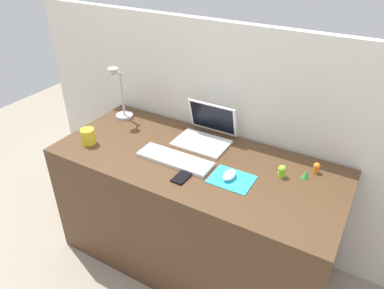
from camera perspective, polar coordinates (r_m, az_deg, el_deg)
ground_plane at (r=2.42m, az=0.42°, el=-17.12°), size 6.00×6.00×0.00m
back_wall at (r=2.24m, az=5.28°, el=1.22°), size 2.77×0.05×1.38m
desk at (r=2.16m, az=0.46°, el=-10.61°), size 1.57×0.68×0.74m
laptop at (r=2.08m, az=2.29°, el=2.04°), size 0.30×0.27×0.21m
keyboard at (r=1.92m, az=-2.73°, el=-2.34°), size 0.41×0.13×0.02m
mousepad at (r=1.80m, az=6.27°, el=-5.47°), size 0.21×0.17×0.00m
mouse at (r=1.79m, az=5.91°, el=-4.81°), size 0.06×0.10×0.03m
cell_phone at (r=1.80m, az=-1.48°, el=-5.03°), size 0.07×0.13×0.01m
desk_lamp at (r=2.31m, az=-11.33°, el=7.69°), size 0.11×0.14×0.35m
coffee_mug at (r=2.13m, az=-16.07°, el=1.24°), size 0.08×0.08×0.09m
toy_figurine_green at (r=1.87m, az=17.45°, el=-4.54°), size 0.04×0.04×0.04m
toy_figurine_lime at (r=1.84m, az=13.99°, el=-4.04°), size 0.04×0.04×0.06m
toy_figurine_orange at (r=1.92m, az=19.02°, el=-3.42°), size 0.03×0.03×0.06m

